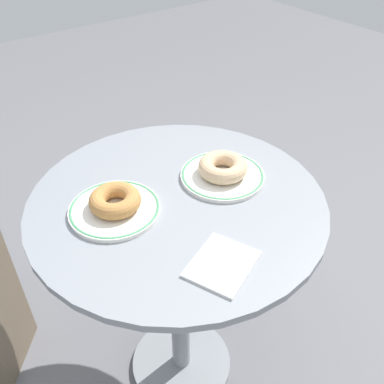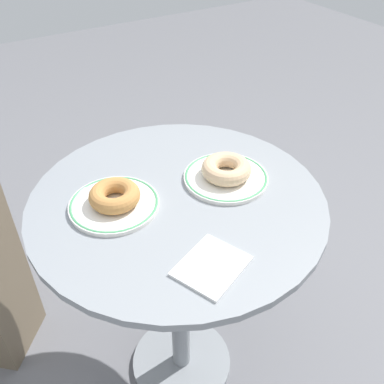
# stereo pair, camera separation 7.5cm
# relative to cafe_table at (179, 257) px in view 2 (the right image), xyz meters

# --- Properties ---
(ground_plane) EXTENTS (7.00, 7.00, 0.02)m
(ground_plane) POSITION_rel_cafe_table_xyz_m (0.00, 0.00, -0.52)
(ground_plane) COLOR slate
(cafe_table) EXTENTS (0.68, 0.68, 0.71)m
(cafe_table) POSITION_rel_cafe_table_xyz_m (0.00, 0.00, 0.00)
(cafe_table) COLOR gray
(cafe_table) RESTS_ON ground
(plate_left) EXTENTS (0.20, 0.20, 0.01)m
(plate_left) POSITION_rel_cafe_table_xyz_m (-0.14, 0.04, 0.20)
(plate_left) COLOR white
(plate_left) RESTS_ON cafe_table
(plate_right) EXTENTS (0.20, 0.20, 0.01)m
(plate_right) POSITION_rel_cafe_table_xyz_m (0.14, 0.00, 0.20)
(plate_right) COLOR white
(plate_right) RESTS_ON cafe_table
(donut_old_fashioned) EXTENTS (0.13, 0.13, 0.04)m
(donut_old_fashioned) POSITION_rel_cafe_table_xyz_m (-0.13, 0.04, 0.23)
(donut_old_fashioned) COLOR #BC7F42
(donut_old_fashioned) RESTS_ON plate_left
(donut_glazed) EXTENTS (0.13, 0.13, 0.04)m
(donut_glazed) POSITION_rel_cafe_table_xyz_m (0.14, 0.00, 0.23)
(donut_glazed) COLOR #E0B789
(donut_glazed) RESTS_ON plate_right
(paper_napkin) EXTENTS (0.16, 0.15, 0.01)m
(paper_napkin) POSITION_rel_cafe_table_xyz_m (-0.05, -0.22, 0.20)
(paper_napkin) COLOR white
(paper_napkin) RESTS_ON cafe_table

